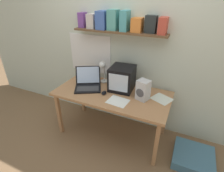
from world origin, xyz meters
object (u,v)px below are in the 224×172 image
at_px(laptop, 88,82).
at_px(space_heater, 143,90).
at_px(printed_handout, 162,99).
at_px(loose_paper_near_monitor, 118,101).
at_px(crt_monitor, 122,78).
at_px(juice_glass, 80,79).
at_px(corner_desk, 112,96).
at_px(floor_cushion, 193,157).
at_px(desk_lamp, 103,68).
at_px(computer_mouse, 104,93).

distance_m(laptop, space_heater, 0.80).
height_order(printed_handout, loose_paper_near_monitor, same).
xyz_separation_m(crt_monitor, laptop, (-0.46, -0.14, -0.10)).
bearing_deg(juice_glass, loose_paper_near_monitor, -19.69).
bearing_deg(crt_monitor, space_heater, -27.46).
height_order(corner_desk, floor_cushion, corner_desk).
xyz_separation_m(space_heater, floor_cushion, (0.73, -0.06, -0.77)).
bearing_deg(printed_handout, desk_lamp, 173.85).
distance_m(crt_monitor, space_heater, 0.37).
bearing_deg(laptop, printed_handout, -22.76).
bearing_deg(laptop, floor_cushion, -30.58).
relative_size(laptop, space_heater, 1.89).
distance_m(loose_paper_near_monitor, floor_cushion, 1.19).
relative_size(loose_paper_near_monitor, floor_cushion, 0.56).
height_order(laptop, printed_handout, laptop).
bearing_deg(space_heater, juice_glass, -165.39).
distance_m(space_heater, computer_mouse, 0.52).
bearing_deg(space_heater, loose_paper_near_monitor, -125.99).
height_order(corner_desk, juice_glass, juice_glass).
relative_size(corner_desk, loose_paper_near_monitor, 5.67).
bearing_deg(laptop, desk_lamp, 25.17).
height_order(desk_lamp, computer_mouse, desk_lamp).
bearing_deg(printed_handout, crt_monitor, 176.04).
height_order(desk_lamp, juice_glass, desk_lamp).
xyz_separation_m(printed_handout, floor_cushion, (0.51, -0.16, -0.65)).
xyz_separation_m(crt_monitor, desk_lamp, (-0.32, 0.06, 0.07)).
xyz_separation_m(corner_desk, floor_cushion, (1.15, -0.04, -0.58)).
height_order(laptop, desk_lamp, desk_lamp).
xyz_separation_m(desk_lamp, computer_mouse, (0.16, -0.28, -0.21)).
distance_m(computer_mouse, loose_paper_near_monitor, 0.26).
bearing_deg(juice_glass, crt_monitor, 5.70).
distance_m(corner_desk, laptop, 0.40).
xyz_separation_m(corner_desk, space_heater, (0.42, 0.01, 0.19)).
bearing_deg(corner_desk, crt_monitor, 62.53).
xyz_separation_m(corner_desk, loose_paper_near_monitor, (0.16, -0.17, 0.06)).
bearing_deg(juice_glass, computer_mouse, -18.73).
distance_m(computer_mouse, printed_handout, 0.75).
distance_m(crt_monitor, printed_handout, 0.58).
bearing_deg(floor_cushion, juice_glass, 175.51).
distance_m(corner_desk, desk_lamp, 0.43).
height_order(corner_desk, loose_paper_near_monitor, loose_paper_near_monitor).
height_order(crt_monitor, space_heater, crt_monitor).
height_order(space_heater, loose_paper_near_monitor, space_heater).
relative_size(space_heater, floor_cushion, 0.54).
height_order(computer_mouse, floor_cushion, computer_mouse).
distance_m(laptop, juice_glass, 0.20).
bearing_deg(floor_cushion, laptop, 177.69).
xyz_separation_m(juice_glass, printed_handout, (1.21, 0.03, -0.05)).
bearing_deg(computer_mouse, space_heater, 9.70).
bearing_deg(desk_lamp, laptop, -128.39).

